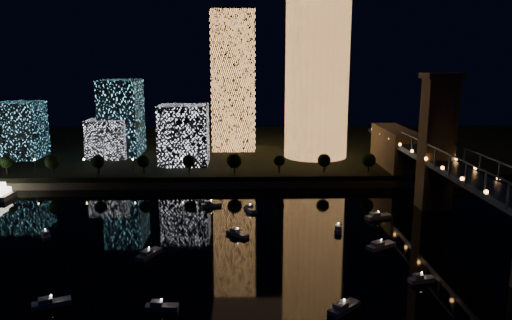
{
  "coord_description": "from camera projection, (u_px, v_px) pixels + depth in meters",
  "views": [
    {
      "loc": [
        -6.31,
        -128.33,
        55.47
      ],
      "look_at": [
        -1.28,
        55.0,
        17.62
      ],
      "focal_mm": 35.0,
      "sensor_mm": 36.0,
      "label": 1
    }
  ],
  "objects": [
    {
      "name": "truss_bridge",
      "position": [
        498.0,
        201.0,
        139.12
      ],
      "size": [
        13.0,
        266.0,
        50.0
      ],
      "color": "navy",
      "rests_on": "ground"
    },
    {
      "name": "esplanade_trees",
      "position": [
        193.0,
        161.0,
        220.29
      ],
      "size": [
        165.89,
        6.65,
        8.82
      ],
      "color": "black",
      "rests_on": "far_bank"
    },
    {
      "name": "street_lamps",
      "position": [
        182.0,
        162.0,
        226.3
      ],
      "size": [
        132.7,
        0.7,
        5.65
      ],
      "color": "black",
      "rests_on": "far_bank"
    },
    {
      "name": "far_bank",
      "position": [
        253.0,
        149.0,
        293.15
      ],
      "size": [
        420.0,
        160.0,
        5.0
      ],
      "primitive_type": "cube",
      "color": "black",
      "rests_on": "ground"
    },
    {
      "name": "tower_cylindrical",
      "position": [
        317.0,
        70.0,
        250.36
      ],
      "size": [
        34.0,
        34.0,
        88.01
      ],
      "color": "#EF984C",
      "rests_on": "far_bank"
    },
    {
      "name": "motorboats",
      "position": [
        257.0,
        245.0,
        147.59
      ],
      "size": [
        117.24,
        86.17,
        2.78
      ],
      "color": "silver",
      "rests_on": "ground"
    },
    {
      "name": "seawall",
      "position": [
        257.0,
        184.0,
        216.99
      ],
      "size": [
        420.0,
        6.0,
        3.0
      ],
      "primitive_type": "cube",
      "color": "#6B5E4C",
      "rests_on": "ground"
    },
    {
      "name": "tower_rectangular",
      "position": [
        233.0,
        81.0,
        274.19
      ],
      "size": [
        23.6,
        23.6,
        75.09
      ],
      "primitive_type": "cube",
      "color": "#EF984C",
      "rests_on": "far_bank"
    },
    {
      "name": "midrise_blocks",
      "position": [
        109.0,
        127.0,
        253.11
      ],
      "size": [
        106.59,
        48.43,
        39.08
      ],
      "color": "silver",
      "rests_on": "far_bank"
    },
    {
      "name": "ground",
      "position": [
        266.0,
        263.0,
        137.02
      ],
      "size": [
        520.0,
        520.0,
        0.0
      ],
      "primitive_type": "plane",
      "color": "black",
      "rests_on": "ground"
    }
  ]
}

